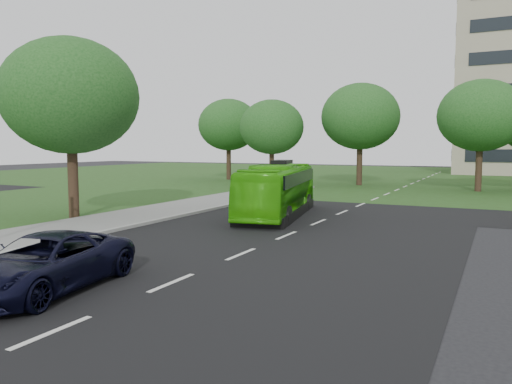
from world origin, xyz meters
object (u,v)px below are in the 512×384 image
Objects in this scene: tree_park_a at (272,127)px; tree_park_b at (360,117)px; tree_park_c at (481,116)px; tree_side_near at (70,96)px; bus at (278,190)px; tree_park_f at (229,125)px; suv at (44,263)px.

tree_park_a is 0.85× the size of tree_park_b.
tree_side_near is at bearing -125.11° from tree_park_c.
bus is (-8.94, -20.27, -4.77)m from tree_park_c.
tree_park_f is at bearing 172.00° from tree_park_c.
tree_park_f is 0.90× the size of bus.
tree_park_f is 29.33m from bus.
tree_park_f is 42.92m from suv.
tree_side_near is 1.75× the size of suv.
tree_park_b is at bearing 22.23° from tree_park_a.
tree_park_c is at bearing 54.95° from bus.
bus is (9.12, 5.41, -4.84)m from tree_side_near.
tree_park_a is 18.11m from tree_park_c.
tree_side_near is (-18.06, -25.69, 0.07)m from tree_park_c.
tree_park_a is at bearing -32.28° from tree_park_f.
bus reaches higher than suv.
tree_side_near reaches higher than tree_park_a.
tree_park_f reaches higher than tree_park_a.
tree_park_c reaches higher than tree_park_f.
suv is (1.70, -37.70, -5.72)m from tree_park_b.
tree_park_f is at bearing 147.72° from tree_park_a.
tree_park_f is (-25.38, 3.57, -0.13)m from tree_park_c.
tree_park_c is 37.06m from suv.
tree_park_a is 0.89× the size of tree_park_c.
tree_park_c is at bearing 67.90° from suv.
tree_park_c is 22.67m from bus.
suv is (9.37, -9.93, -5.48)m from tree_side_near.
tree_park_a is 36.12m from suv.
bus is at bearing -113.79° from tree_park_c.
tree_park_b reaches higher than tree_park_c.
tree_park_f is at bearing 104.05° from tree_side_near.
suv is at bearing -74.83° from tree_park_a.
tree_park_f is (-7.32, 4.62, 0.52)m from tree_park_a.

